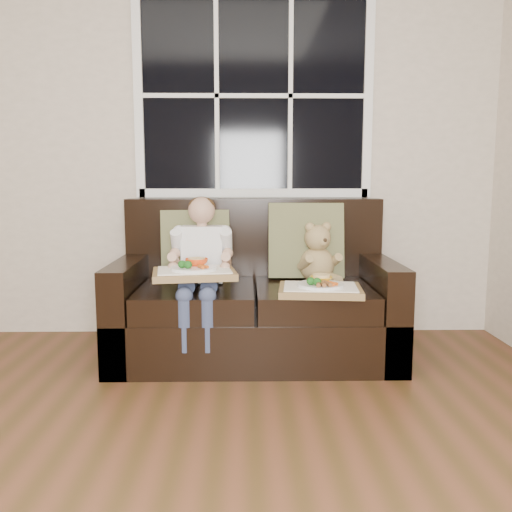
{
  "coord_description": "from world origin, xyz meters",
  "views": [
    {
      "loc": [
        0.52,
        -1.31,
        1.08
      ],
      "look_at": [
        0.57,
        1.85,
        0.64
      ],
      "focal_mm": 38.0,
      "sensor_mm": 36.0,
      "label": 1
    }
  ],
  "objects_px": {
    "child": "(201,256)",
    "tray_left": "(194,271)",
    "loveseat": "(255,304)",
    "tray_right": "(320,288)",
    "teddy_bear": "(317,257)"
  },
  "relations": [
    {
      "from": "child",
      "to": "tray_left",
      "type": "xyz_separation_m",
      "value": [
        -0.02,
        -0.22,
        -0.06
      ]
    },
    {
      "from": "loveseat",
      "to": "child",
      "type": "bearing_deg",
      "value": -160.1
    },
    {
      "from": "tray_left",
      "to": "tray_right",
      "type": "height_order",
      "value": "tray_left"
    },
    {
      "from": "tray_right",
      "to": "tray_left",
      "type": "bearing_deg",
      "value": -175.62
    },
    {
      "from": "loveseat",
      "to": "tray_right",
      "type": "xyz_separation_m",
      "value": [
        0.36,
        -0.35,
        0.17
      ]
    },
    {
      "from": "child",
      "to": "teddy_bear",
      "type": "distance_m",
      "value": 0.74
    },
    {
      "from": "child",
      "to": "teddy_bear",
      "type": "xyz_separation_m",
      "value": [
        0.72,
        0.15,
        -0.03
      ]
    },
    {
      "from": "child",
      "to": "teddy_bear",
      "type": "height_order",
      "value": "child"
    },
    {
      "from": "teddy_bear",
      "to": "tray_right",
      "type": "height_order",
      "value": "teddy_bear"
    },
    {
      "from": "child",
      "to": "teddy_bear",
      "type": "bearing_deg",
      "value": 12.05
    },
    {
      "from": "loveseat",
      "to": "tray_left",
      "type": "distance_m",
      "value": 0.55
    },
    {
      "from": "child",
      "to": "loveseat",
      "type": "bearing_deg",
      "value": 19.9
    },
    {
      "from": "child",
      "to": "tray_left",
      "type": "bearing_deg",
      "value": -95.13
    },
    {
      "from": "teddy_bear",
      "to": "tray_left",
      "type": "bearing_deg",
      "value": -172.06
    },
    {
      "from": "tray_left",
      "to": "child",
      "type": "bearing_deg",
      "value": 76.45
    }
  ]
}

